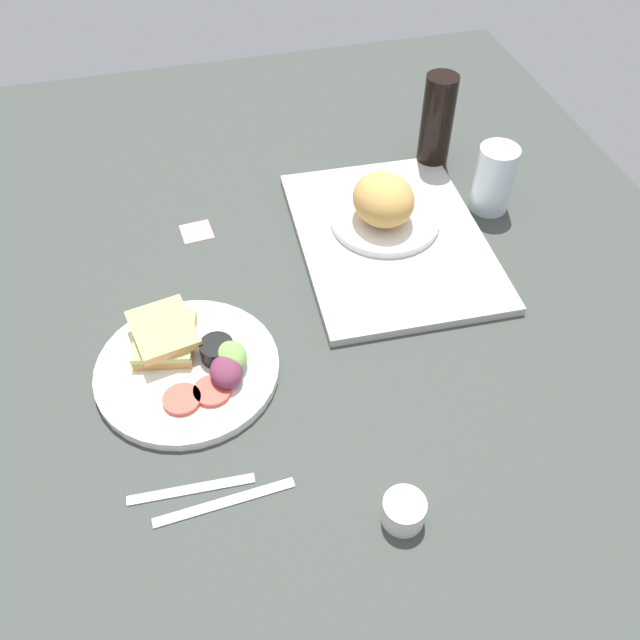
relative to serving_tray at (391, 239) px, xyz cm
name	(u,v)px	position (x,y,z in cm)	size (l,w,h in cm)	color
ground_plane	(299,337)	(17.21, -21.35, -2.30)	(190.00, 150.00, 3.00)	#383D38
serving_tray	(391,239)	(0.00, 0.00, 0.00)	(45.00, 33.00, 1.60)	#B2B2AD
bread_plate_near	(384,206)	(-3.61, -0.48, 4.92)	(20.23, 20.23, 10.08)	white
plate_with_salad	(189,362)	(20.58, -39.37, 0.93)	(28.01, 28.01, 5.40)	white
drinking_glass	(494,179)	(-5.25, 21.70, 5.74)	(7.42, 7.42, 13.08)	silver
soda_bottle	(437,123)	(-21.36, 16.07, 8.99)	(6.40, 6.40, 19.58)	black
espresso_cup	(404,511)	(52.15, -15.84, 1.20)	(5.60, 5.60, 4.00)	silver
fork	(191,489)	(41.25, -41.78, -0.55)	(17.00, 1.40, 0.50)	#B7B7BC
knife	(225,502)	(44.25, -37.78, -0.55)	(19.00, 1.40, 0.50)	#B7B7BC
sticky_note	(197,231)	(-11.92, -34.20, -0.74)	(5.60, 5.60, 0.12)	pink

